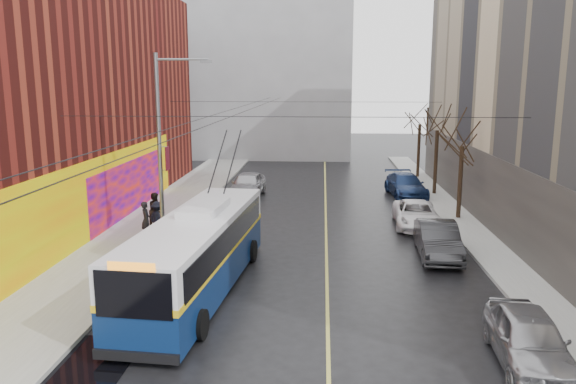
% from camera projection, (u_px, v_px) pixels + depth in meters
% --- Properties ---
extents(ground, '(140.00, 140.00, 0.00)m').
position_uv_depth(ground, '(278.00, 345.00, 16.77)').
color(ground, black).
rests_on(ground, ground).
extents(sidewalk_left, '(4.00, 60.00, 0.15)m').
position_uv_depth(sidewalk_left, '(142.00, 232.00, 28.99)').
color(sidewalk_left, gray).
rests_on(sidewalk_left, ground).
extents(sidewalk_right, '(2.00, 60.00, 0.15)m').
position_uv_depth(sidewalk_right, '(477.00, 238.00, 27.96)').
color(sidewalk_right, gray).
rests_on(sidewalk_right, ground).
extents(lane_line, '(0.12, 50.00, 0.01)m').
position_uv_depth(lane_line, '(326.00, 227.00, 30.38)').
color(lane_line, '#BFB74C').
rests_on(lane_line, ground).
extents(building_left, '(12.11, 36.00, 14.00)m').
position_uv_depth(building_left, '(1.00, 95.00, 30.08)').
color(building_left, '#531410').
rests_on(building_left, ground).
extents(building_far, '(20.50, 12.10, 18.00)m').
position_uv_depth(building_far, '(255.00, 69.00, 59.43)').
color(building_far, gray).
rests_on(building_far, ground).
extents(streetlight_pole, '(2.65, 0.60, 9.00)m').
position_uv_depth(streetlight_pole, '(163.00, 145.00, 25.99)').
color(streetlight_pole, slate).
rests_on(streetlight_pole, ground).
extents(catenary_wires, '(18.00, 60.00, 0.22)m').
position_uv_depth(catenary_wires, '(252.00, 109.00, 30.17)').
color(catenary_wires, black).
extents(tree_near, '(3.20, 3.20, 6.40)m').
position_uv_depth(tree_near, '(463.00, 132.00, 30.92)').
color(tree_near, black).
rests_on(tree_near, ground).
extents(tree_mid, '(3.20, 3.20, 6.68)m').
position_uv_depth(tree_mid, '(438.00, 119.00, 37.72)').
color(tree_mid, black).
rests_on(tree_mid, ground).
extents(tree_far, '(3.20, 3.20, 6.57)m').
position_uv_depth(tree_far, '(420.00, 114.00, 44.60)').
color(tree_far, black).
rests_on(tree_far, ground).
extents(puddle, '(2.14, 3.37, 0.01)m').
position_uv_depth(puddle, '(93.00, 363.00, 15.67)').
color(puddle, black).
rests_on(puddle, ground).
extents(pigeons_flying, '(2.74, 2.70, 0.94)m').
position_uv_depth(pigeons_flying, '(263.00, 93.00, 25.04)').
color(pigeons_flying, slate).
extents(trolleybus, '(3.46, 11.85, 5.55)m').
position_uv_depth(trolleybus, '(198.00, 252.00, 20.70)').
color(trolleybus, '#0A1F4B').
rests_on(trolleybus, ground).
extents(parked_car_a, '(2.10, 4.61, 1.53)m').
position_uv_depth(parked_car_a, '(529.00, 339.00, 15.43)').
color(parked_car_a, '#99999D').
rests_on(parked_car_a, ground).
extents(parked_car_b, '(1.89, 4.83, 1.57)m').
position_uv_depth(parked_car_b, '(438.00, 240.00, 24.99)').
color(parked_car_b, '#2B2B2E').
rests_on(parked_car_b, ground).
extents(parked_car_c, '(2.50, 5.03, 1.37)m').
position_uv_depth(parked_car_c, '(416.00, 214.00, 30.25)').
color(parked_car_c, white).
rests_on(parked_car_c, ground).
extents(parked_car_d, '(2.69, 5.51, 1.55)m').
position_uv_depth(parked_car_d, '(406.00, 185.00, 38.18)').
color(parked_car_d, navy).
rests_on(parked_car_d, ground).
extents(following_car, '(2.34, 5.04, 1.67)m').
position_uv_depth(following_car, '(248.00, 184.00, 38.19)').
color(following_car, '#ABACB0').
rests_on(following_car, ground).
extents(pedestrian_a, '(0.65, 0.78, 1.83)m').
position_uv_depth(pedestrian_a, '(146.00, 220.00, 27.47)').
color(pedestrian_a, black).
rests_on(pedestrian_a, sidewalk_left).
extents(pedestrian_b, '(0.92, 1.06, 1.89)m').
position_uv_depth(pedestrian_b, '(156.00, 210.00, 29.41)').
color(pedestrian_b, black).
rests_on(pedestrian_b, sidewalk_left).
extents(pedestrian_c, '(1.28, 1.19, 1.73)m').
position_uv_depth(pedestrian_c, '(158.00, 218.00, 27.97)').
color(pedestrian_c, black).
rests_on(pedestrian_c, sidewalk_left).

